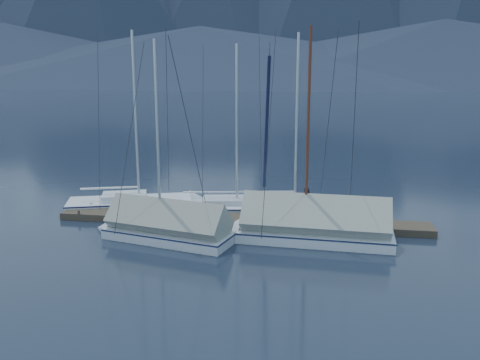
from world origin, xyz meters
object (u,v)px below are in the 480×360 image
(sailboat_covered_far, at_px, (158,229))
(person, at_px, (307,204))
(sailboat_open_left, at_px, (149,204))
(sailboat_open_mid, at_px, (246,209))
(sailboat_open_right, at_px, (305,209))
(sailboat_covered_near, at_px, (302,229))

(sailboat_covered_far, bearing_deg, person, 24.77)
(sailboat_covered_far, bearing_deg, sailboat_open_left, 113.30)
(sailboat_open_mid, relative_size, sailboat_open_right, 0.94)
(sailboat_open_left, xyz_separation_m, person, (8.61, -2.08, 0.93))
(sailboat_open_mid, height_order, sailboat_covered_far, sailboat_open_mid)
(sailboat_open_right, xyz_separation_m, person, (0.19, -2.38, 0.94))
(sailboat_covered_near, bearing_deg, sailboat_open_right, 90.35)
(sailboat_open_left, distance_m, sailboat_covered_far, 5.50)
(sailboat_open_mid, xyz_separation_m, sailboat_open_right, (3.05, 0.32, 0.01))
(sailboat_covered_near, height_order, sailboat_covered_far, sailboat_covered_near)
(sailboat_covered_near, relative_size, person, 6.52)
(sailboat_open_left, relative_size, sailboat_covered_far, 1.09)
(sailboat_open_left, distance_m, person, 8.90)
(sailboat_open_left, height_order, sailboat_covered_far, sailboat_open_left)
(sailboat_open_mid, xyz_separation_m, sailboat_covered_far, (-3.18, -5.03, 0.29))
(person, bearing_deg, sailboat_open_mid, 57.14)
(sailboat_covered_near, xyz_separation_m, person, (0.17, 2.05, 0.61))
(sailboat_open_left, relative_size, person, 6.64)
(sailboat_open_left, distance_m, sailboat_open_mid, 5.36)
(sailboat_open_left, bearing_deg, sailboat_covered_near, -26.08)
(sailboat_open_right, height_order, sailboat_covered_far, sailboat_open_right)
(sailboat_covered_near, xyz_separation_m, sailboat_covered_far, (-6.26, -0.92, -0.04))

